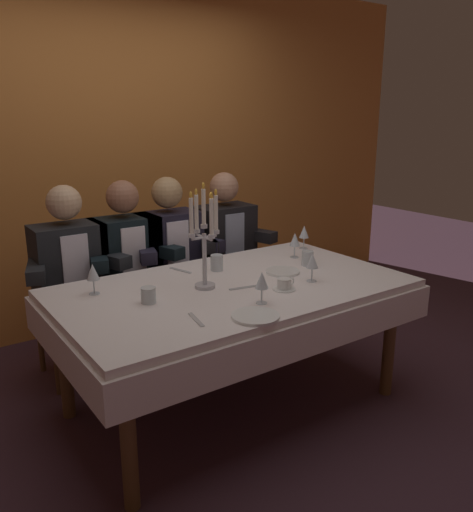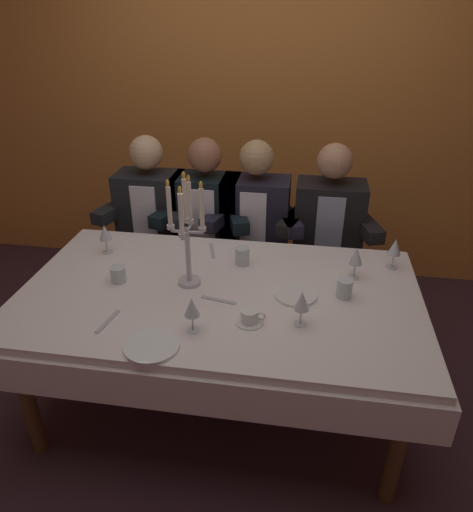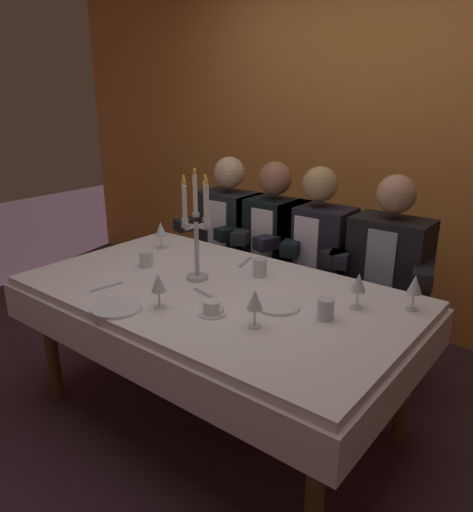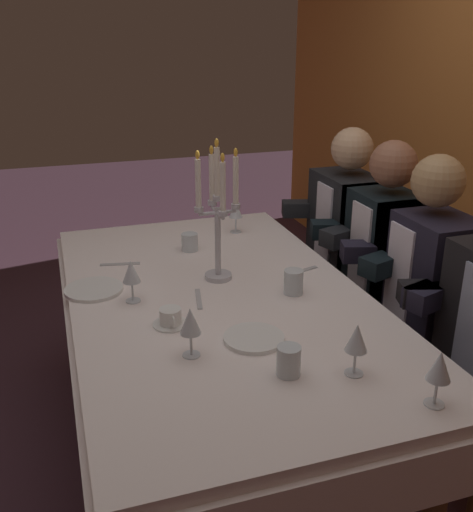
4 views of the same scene
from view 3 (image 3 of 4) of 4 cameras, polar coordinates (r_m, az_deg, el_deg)
The scene contains 22 objects.
ground_plane at distance 2.77m, azimuth -2.31°, elevation -18.06°, with size 12.00×12.00×0.00m, color #3F2732.
back_wall at distance 3.65m, azimuth 15.09°, elevation 13.26°, with size 6.00×0.12×2.70m, color orange.
dining_table at distance 2.45m, azimuth -2.50°, elevation -6.37°, with size 1.94×1.14×0.74m.
candelabra at distance 2.45m, azimuth -4.73°, elevation 3.21°, with size 0.19×0.19×0.57m.
dinner_plate_0 at distance 2.21m, azimuth 4.85°, elevation -5.79°, with size 0.20×0.20×0.01m, color white.
dinner_plate_1 at distance 2.25m, azimuth -13.80°, elevation -5.87°, with size 0.23×0.23×0.01m, color white.
wine_glass_0 at distance 2.27m, azimuth 20.04°, elevation -3.26°, with size 0.07×0.07×0.16m.
wine_glass_1 at distance 1.99m, azimuth 2.14°, elevation -5.25°, with size 0.07×0.07×0.16m.
wine_glass_2 at distance 2.18m, azimuth -9.08°, elevation -3.20°, with size 0.07×0.07×0.16m.
wine_glass_3 at distance 3.01m, azimuth -8.80°, elevation 3.02°, with size 0.07×0.07×0.16m.
wine_glass_4 at distance 2.22m, azimuth 14.02°, elevation -3.12°, with size 0.07×0.07×0.16m.
water_tumbler_0 at distance 2.11m, azimuth 10.33°, elevation -6.06°, with size 0.07×0.07×0.09m, color silver.
water_tumbler_1 at distance 2.73m, azimuth -10.45°, elevation -0.38°, with size 0.08×0.08×0.08m, color silver.
water_tumbler_2 at distance 2.55m, azimuth 2.74°, elevation -1.32°, with size 0.07×0.07×0.10m, color silver.
coffee_cup_0 at distance 2.13m, azimuth -2.89°, elevation -6.10°, with size 0.13×0.12×0.06m.
fork_0 at distance 2.50m, azimuth -14.86°, elevation -3.49°, with size 0.17×0.02×0.01m, color #B7B7BC.
fork_1 at distance 2.34m, azimuth -3.63°, elevation -4.43°, with size 0.17×0.02×0.01m, color #B7B7BC.
fork_2 at distance 2.75m, azimuth 1.02°, elevation -0.72°, with size 0.17×0.02×0.01m, color #B7B7BC.
seated_diner_0 at distance 3.43m, azimuth -0.75°, elevation 3.10°, with size 0.63×0.48×1.24m.
seated_diner_1 at distance 3.21m, azimuth 4.41°, elevation 1.97°, with size 0.63×0.48×1.24m.
seated_diner_2 at distance 3.06m, azimuth 9.35°, elevation 0.88°, with size 0.63×0.48×1.24m.
seated_diner_3 at distance 2.88m, azimuth 17.35°, elevation -0.91°, with size 0.63×0.48×1.24m.
Camera 3 is at (1.46, -1.67, 1.66)m, focal length 34.37 mm.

